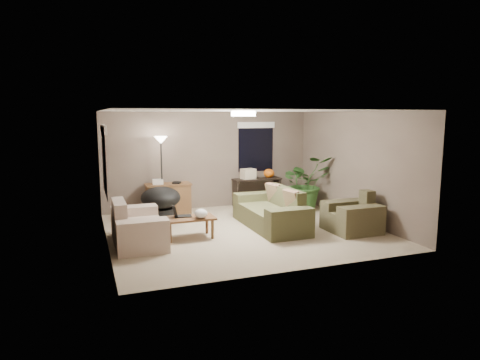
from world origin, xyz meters
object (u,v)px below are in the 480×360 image
object	(u,v)px
loveseat	(137,229)
floor_lamp	(161,149)
houseplant	(305,189)
papasan_chair	(161,201)
console_table	(257,190)
desk	(168,198)
cat_scratching_post	(339,212)
coffee_table	(189,220)
armchair	(352,217)
main_sofa	(272,214)

from	to	relation	value
loveseat	floor_lamp	distance (m)	2.77
floor_lamp	houseplant	size ratio (longest dim) A/B	1.36
papasan_chair	console_table	bearing A→B (deg)	16.30
loveseat	desk	bearing A→B (deg)	65.56
console_table	cat_scratching_post	size ratio (longest dim) A/B	2.60
loveseat	coffee_table	size ratio (longest dim) A/B	1.60
loveseat	armchair	world-z (taller)	same
coffee_table	floor_lamp	world-z (taller)	floor_lamp
main_sofa	papasan_chair	size ratio (longest dim) A/B	1.84
coffee_table	armchair	bearing A→B (deg)	-11.99
console_table	armchair	bearing A→B (deg)	-73.45
desk	floor_lamp	xyz separation A→B (m)	(-0.16, -0.04, 1.22)
papasan_chair	cat_scratching_post	distance (m)	4.09
main_sofa	armchair	distance (m)	1.69
desk	houseplant	bearing A→B (deg)	-13.12
main_sofa	cat_scratching_post	size ratio (longest dim) A/B	4.40
desk	cat_scratching_post	world-z (taller)	desk
armchair	houseplant	size ratio (longest dim) A/B	0.71
main_sofa	coffee_table	distance (m)	1.91
coffee_table	console_table	xyz separation A→B (m)	(2.41, 2.34, 0.08)
coffee_table	loveseat	bearing A→B (deg)	-177.84
papasan_chair	houseplant	world-z (taller)	houseplant
papasan_chair	floor_lamp	xyz separation A→B (m)	(0.16, 0.69, 1.13)
floor_lamp	houseplant	world-z (taller)	floor_lamp
papasan_chair	houseplant	size ratio (longest dim) A/B	0.85
armchair	papasan_chair	bearing A→B (deg)	148.01
loveseat	papasan_chair	bearing A→B (deg)	65.10
main_sofa	loveseat	size ratio (longest dim) A/B	1.37
armchair	desk	size ratio (longest dim) A/B	0.91
coffee_table	desk	distance (m)	2.27
desk	papasan_chair	world-z (taller)	papasan_chair
papasan_chair	houseplant	distance (m)	3.68
main_sofa	houseplant	xyz separation A→B (m)	(1.50, 1.27, 0.25)
loveseat	houseplant	size ratio (longest dim) A/B	1.14
main_sofa	desk	bearing A→B (deg)	132.20
loveseat	desk	world-z (taller)	loveseat
main_sofa	coffee_table	size ratio (longest dim) A/B	2.20
main_sofa	cat_scratching_post	bearing A→B (deg)	-2.55
floor_lamp	console_table	bearing A→B (deg)	2.29
main_sofa	houseplant	bearing A→B (deg)	40.31
main_sofa	floor_lamp	size ratio (longest dim) A/B	1.15
loveseat	armchair	distance (m)	4.39
console_table	houseplant	bearing A→B (deg)	-40.94
coffee_table	console_table	world-z (taller)	console_table
main_sofa	armchair	bearing A→B (deg)	-32.73
armchair	papasan_chair	world-z (taller)	armchair
desk	floor_lamp	world-z (taller)	floor_lamp
coffee_table	cat_scratching_post	size ratio (longest dim) A/B	2.00
houseplant	cat_scratching_post	world-z (taller)	houseplant
armchair	coffee_table	distance (m)	3.39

